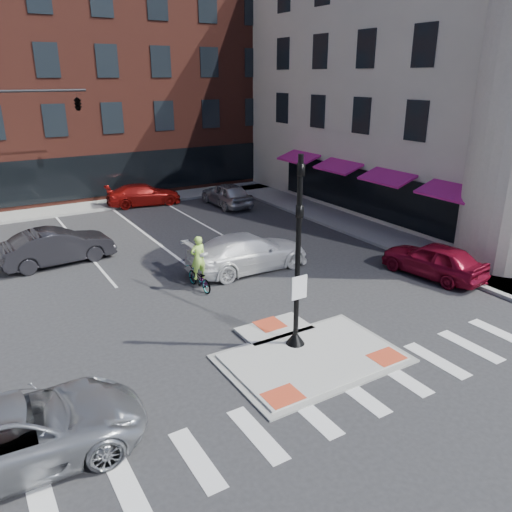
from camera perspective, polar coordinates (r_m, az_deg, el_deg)
ground at (r=15.96m, az=5.34°, el=-10.89°), size 120.00×120.00×0.00m
refuge_island at (r=15.76m, az=5.91°, el=-11.13°), size 5.40×4.65×0.13m
sidewalk_e at (r=29.46m, az=10.77°, el=3.69°), size 3.00×24.00×0.15m
sidewalk_n at (r=35.72m, az=-12.04°, el=6.46°), size 26.00×3.00×0.15m
building_n at (r=44.36m, az=-17.44°, el=18.67°), size 24.40×18.40×15.50m
building_e at (r=37.33m, az=23.08°, el=18.31°), size 21.90×23.90×17.70m
building_far_right at (r=67.20m, az=-17.13°, el=17.31°), size 12.00×12.00×12.00m
signal_pole at (r=15.18m, az=4.74°, el=-2.58°), size 0.60×0.60×5.98m
mast_arm_signal at (r=29.36m, az=-22.48°, el=14.72°), size 6.10×2.24×8.00m
silver_suv at (r=12.72m, az=-25.54°, el=-17.82°), size 5.67×2.79×1.55m
red_sedan at (r=22.57m, az=19.63°, el=-0.39°), size 2.43×4.66×1.51m
white_pickup at (r=22.00m, az=-0.89°, el=0.45°), size 5.59×2.28×1.62m
bg_car_dark at (r=24.46m, az=-21.77°, el=1.03°), size 5.08×2.15×1.63m
bg_car_silver at (r=33.10m, az=-3.37°, el=7.06°), size 1.89×4.59×1.56m
bg_car_red at (r=34.11m, az=-12.71°, el=6.86°), size 5.06×2.63×1.40m
cyclist at (r=20.12m, az=-6.57°, el=-1.77°), size 0.72×1.81×2.23m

